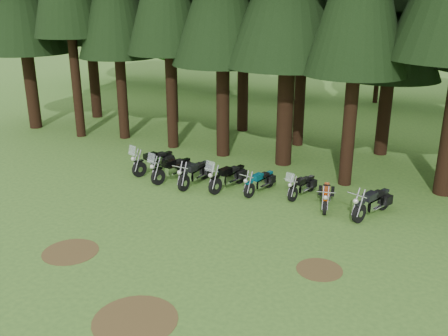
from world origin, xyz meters
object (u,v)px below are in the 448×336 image
Objects in this scene: motorcycle_0 at (154,162)px; motorcycle_2 at (195,174)px; motorcycle_1 at (172,169)px; motorcycle_3 at (228,177)px; motorcycle_7 at (372,203)px; motorcycle_5 at (302,186)px; motorcycle_4 at (260,183)px; motorcycle_6 at (326,197)px.

motorcycle_2 is (2.48, -0.54, -0.02)m from motorcycle_0.
motorcycle_1 is 1.18m from motorcycle_2.
motorcycle_3 is 1.04× the size of motorcycle_7.
motorcycle_7 reaches higher than motorcycle_2.
motorcycle_0 reaches higher than motorcycle_5.
motorcycle_4 is 2.90m from motorcycle_6.
motorcycle_5 is (3.09, 0.58, -0.08)m from motorcycle_3.
motorcycle_1 is 1.14× the size of motorcycle_4.
motorcycle_3 reaches higher than motorcycle_1.
motorcycle_0 is at bearing -168.92° from motorcycle_4.
motorcycle_0 is 1.01× the size of motorcycle_2.
motorcycle_4 is at bearing -163.23° from motorcycle_7.
motorcycle_4 is 1.75m from motorcycle_5.
motorcycle_5 reaches higher than motorcycle_7.
motorcycle_3 is 1.16× the size of motorcycle_4.
motorcycle_0 reaches higher than motorcycle_3.
motorcycle_2 is 1.18× the size of motorcycle_5.
motorcycle_1 is at bearing 167.58° from motorcycle_6.
motorcycle_4 is 4.66m from motorcycle_7.
motorcycle_4 reaches higher than motorcycle_6.
motorcycle_5 is (5.76, 0.75, -0.08)m from motorcycle_1.
motorcycle_6 is (2.89, -0.26, -0.01)m from motorcycle_4.
motorcycle_1 reaches higher than motorcycle_7.
motorcycle_1 is 1.16× the size of motorcycle_6.
motorcycle_7 is (4.65, -0.32, 0.06)m from motorcycle_4.
motorcycle_0 reaches higher than motorcycle_4.
motorcycle_7 is (7.52, 0.12, 0.00)m from motorcycle_2.
motorcycle_3 reaches higher than motorcycle_4.
motorcycle_0 is at bearing 177.17° from motorcycle_1.
motorcycle_5 is (7.06, 0.27, -0.09)m from motorcycle_0.
motorcycle_7 is (9.99, -0.42, -0.02)m from motorcycle_0.
motorcycle_3 reaches higher than motorcycle_6.
motorcycle_0 is 8.24m from motorcycle_6.
motorcycle_7 is at bearing 12.66° from motorcycle_3.
motorcycle_7 is (2.94, -0.69, 0.07)m from motorcycle_5.
motorcycle_2 is 1.17× the size of motorcycle_6.
motorcycle_3 is 1.39m from motorcycle_4.
motorcycle_0 is 5.35m from motorcycle_4.
motorcycle_5 reaches higher than motorcycle_2.
motorcycle_0 is 1.19× the size of motorcycle_5.
motorcycle_2 is at bearing -158.45° from motorcycle_7.
motorcycle_5 is (1.71, 0.37, -0.01)m from motorcycle_4.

